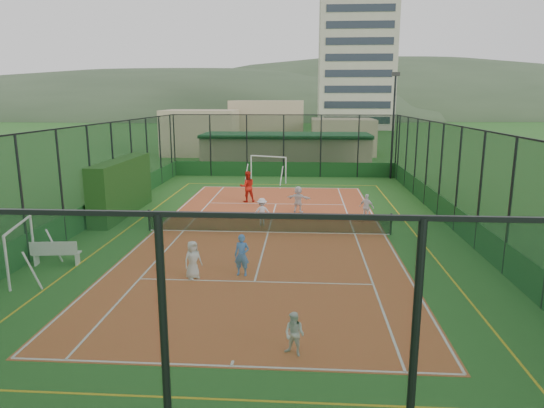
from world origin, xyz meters
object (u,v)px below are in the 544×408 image
Objects in this scene: coach at (247,187)px; child_near_left at (193,260)px; child_near_right at (294,334)px; child_far_right at (367,207)px; child_far_left at (262,212)px; white_bench at (56,252)px; child_far_back at (298,199)px; clubhouse at (286,151)px; floodlight_ne at (393,126)px; apartment_tower at (356,55)px; child_near_mid at (242,255)px; futsal_goal_near at (21,251)px; futsal_goal_far at (268,169)px.

child_near_left is at bearing 70.09° from coach.
child_far_right reaches higher than child_near_right.
child_far_left reaches higher than child_near_right.
child_near_right reaches higher than white_bench.
child_far_back reaches higher than child_near_right.
clubhouse is 11.08× the size of child_near_left.
floodlight_ne is 0.28× the size of apartment_tower.
floodlight_ne is 25.46m from child_near_left.
clubhouse is 15.20m from coach.
child_far_right is at bearing 102.65° from child_near_right.
child_near_mid reaches higher than child_near_right.
white_bench is (-19.80, -87.10, -14.50)m from apartment_tower.
child_near_mid is at bearing -27.22° from child_near_left.
futsal_goal_near is at bearing 64.20° from child_far_back.
apartment_tower is at bearing 90.34° from child_near_mid.
child_near_left reaches higher than child_near_right.
futsal_goal_far is at bearing -29.11° from child_far_right.
white_bench is 0.60× the size of futsal_goal_near.
child_far_back is 4.13m from coach.
floodlight_ne is at bearing 46.40° from white_bench.
clubhouse is 33.30m from child_near_right.
child_near_right is (-7.11, -27.85, -3.55)m from floodlight_ne.
apartment_tower is at bearing -118.52° from coach.
child_near_left is at bearing -157.73° from child_near_mid.
clubhouse is 62.64m from apartment_tower.
child_far_back is (-0.12, 15.53, 0.18)m from child_near_right.
child_far_right is (12.78, 7.81, 0.21)m from white_bench.
child_far_left is 5.57m from child_far_right.
child_far_back is at bearing 117.12° from child_near_right.
child_near_mid is at bearing -112.17° from floodlight_ne.
floodlight_ne is 10.47m from clubhouse.
apartment_tower reaches higher than child_near_left.
child_far_right is at bearing -69.89° from futsal_goal_near.
clubhouse is 10.86× the size of child_far_left.
child_far_right is at bearing -75.51° from clubhouse.
clubhouse is at bearing 119.25° from child_near_right.
child_far_back is (-7.23, -12.31, -3.37)m from floodlight_ne.
child_near_mid is 10.12m from child_far_right.
floodlight_ne reaches higher than futsal_goal_far.
clubhouse is 7.95× the size of coach.
clubhouse reaches higher than coach.
apartment_tower is 94.94m from child_near_right.
child_far_back is (-3.61, 1.57, 0.05)m from child_far_right.
clubhouse is at bearing -114.92° from coach.
apartment_tower is at bearing 78.69° from clubhouse.
child_far_back is (1.89, 10.06, -0.01)m from child_near_mid.
child_near_mid is 5.83m from child_near_right.
futsal_goal_far is (-1.05, -7.73, -0.59)m from clubhouse.
child_near_mid is at bearing 136.86° from child_near_right.
futsal_goal_near is 11.09m from child_far_left.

